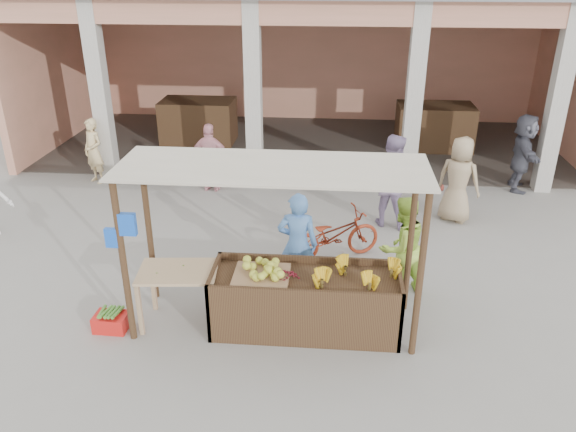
# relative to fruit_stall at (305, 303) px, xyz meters

# --- Properties ---
(ground) EXTENTS (60.00, 60.00, 0.00)m
(ground) POSITION_rel_fruit_stall_xyz_m (-0.50, 0.00, -0.40)
(ground) COLOR gray
(ground) RESTS_ON ground
(market_building) EXTENTS (14.40, 6.40, 4.20)m
(market_building) POSITION_rel_fruit_stall_xyz_m (-0.45, 8.93, 2.30)
(market_building) COLOR tan
(market_building) RESTS_ON ground
(fruit_stall) EXTENTS (2.60, 0.95, 0.80)m
(fruit_stall) POSITION_rel_fruit_stall_xyz_m (0.00, 0.00, 0.00)
(fruit_stall) COLOR #48341C
(fruit_stall) RESTS_ON ground
(stall_awning) EXTENTS (4.09, 1.35, 2.39)m
(stall_awning) POSITION_rel_fruit_stall_xyz_m (-0.51, 0.06, 1.58)
(stall_awning) COLOR #48341C
(stall_awning) RESTS_ON ground
(banana_heap) EXTENTS (1.08, 0.59, 0.20)m
(banana_heap) POSITION_rel_fruit_stall_xyz_m (0.67, -0.00, 0.50)
(banana_heap) COLOR gold
(banana_heap) RESTS_ON fruit_stall
(melon_tray) EXTENTS (0.76, 0.66, 0.20)m
(melon_tray) POSITION_rel_fruit_stall_xyz_m (-0.61, -0.02, 0.49)
(melon_tray) COLOR #966F4D
(melon_tray) RESTS_ON fruit_stall
(berry_heap) EXTENTS (0.43, 0.35, 0.14)m
(berry_heap) POSITION_rel_fruit_stall_xyz_m (-0.29, -0.04, 0.47)
(berry_heap) COLOR maroon
(berry_heap) RESTS_ON fruit_stall
(side_table) EXTENTS (1.14, 0.81, 0.87)m
(side_table) POSITION_rel_fruit_stall_xyz_m (-1.77, -0.05, 0.33)
(side_table) COLOR tan
(side_table) RESTS_ON ground
(papaya_pile) EXTENTS (0.73, 0.42, 0.21)m
(papaya_pile) POSITION_rel_fruit_stall_xyz_m (-1.77, -0.05, 0.57)
(papaya_pile) COLOR #54912F
(papaya_pile) RESTS_ON side_table
(red_crate) EXTENTS (0.47, 0.34, 0.24)m
(red_crate) POSITION_rel_fruit_stall_xyz_m (-2.72, -0.28, -0.28)
(red_crate) COLOR red
(red_crate) RESTS_ON ground
(plantain_bundle) EXTENTS (0.38, 0.27, 0.08)m
(plantain_bundle) POSITION_rel_fruit_stall_xyz_m (-2.72, -0.28, -0.12)
(plantain_bundle) COLOR #4C8731
(plantain_bundle) RESTS_ON red_crate
(produce_sacks) EXTENTS (1.02, 0.76, 0.62)m
(produce_sacks) POSITION_rel_fruit_stall_xyz_m (2.48, 5.44, -0.09)
(produce_sacks) COLOR maroon
(produce_sacks) RESTS_ON ground
(vendor_blue) EXTENTS (0.69, 0.51, 1.80)m
(vendor_blue) POSITION_rel_fruit_stall_xyz_m (-0.18, 0.89, 0.50)
(vendor_blue) COLOR #5186CE
(vendor_blue) RESTS_ON ground
(vendor_green) EXTENTS (0.95, 0.85, 1.72)m
(vendor_green) POSITION_rel_fruit_stall_xyz_m (1.39, 1.01, 0.46)
(vendor_green) COLOR #A3CC40
(vendor_green) RESTS_ON ground
(motorcycle) EXTENTS (1.27, 1.87, 0.92)m
(motorcycle) POSITION_rel_fruit_stall_xyz_m (0.36, 2.06, 0.06)
(motorcycle) COLOR maroon
(motorcycle) RESTS_ON ground
(shopper_b) EXTENTS (1.00, 0.58, 1.64)m
(shopper_b) POSITION_rel_fruit_stall_xyz_m (-2.39, 4.98, 0.42)
(shopper_b) COLOR pink
(shopper_b) RESTS_ON ground
(shopper_c) EXTENTS (1.09, 0.97, 1.90)m
(shopper_c) POSITION_rel_fruit_stall_xyz_m (2.76, 3.84, 0.55)
(shopper_c) COLOR #9D8665
(shopper_c) RESTS_ON ground
(shopper_d) EXTENTS (0.94, 1.77, 1.82)m
(shopper_d) POSITION_rel_fruit_stall_xyz_m (4.47, 5.62, 0.51)
(shopper_d) COLOR #4A4B56
(shopper_d) RESTS_ON ground
(shopper_e) EXTENTS (0.73, 0.68, 1.56)m
(shopper_e) POSITION_rel_fruit_stall_xyz_m (-5.17, 5.26, 0.38)
(shopper_e) COLOR #DEBF84
(shopper_e) RESTS_ON ground
(shopper_f) EXTENTS (1.11, 0.87, 1.99)m
(shopper_f) POSITION_rel_fruit_stall_xyz_m (1.42, 3.54, 0.60)
(shopper_f) COLOR #917CA2
(shopper_f) RESTS_ON ground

